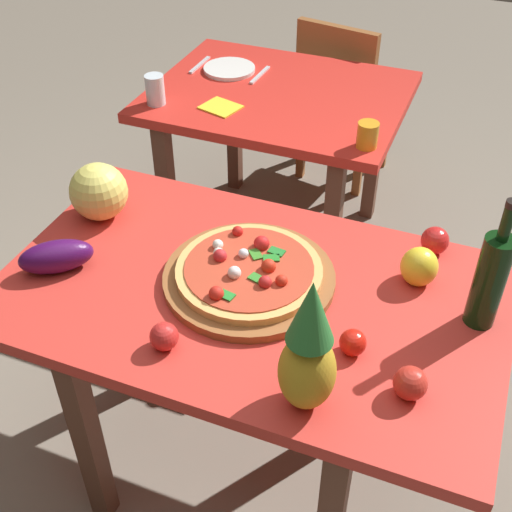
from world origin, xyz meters
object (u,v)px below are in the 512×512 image
pineapple_left (308,353)px  drinking_glass_juice (368,135)px  melon (99,192)px  fork_utensil (200,65)px  display_table (251,315)px  background_table (278,116)px  dining_chair (342,93)px  eggplant (56,257)px  tomato_by_bottle (410,383)px  tomato_near_board (353,343)px  bell_pepper (419,267)px  pizza_board (249,278)px  tomato_at_corner (435,240)px  dinner_plate (229,69)px  knife_utensil (260,75)px  wine_bottle (490,279)px  drinking_glass_water (155,90)px  tomato_beside_pepper (164,336)px  napkin_folded (221,107)px  pizza (249,270)px

pineapple_left → drinking_glass_juice: 1.16m
melon → fork_utensil: melon is taller
display_table → melon: 0.59m
display_table → pineapple_left: bearing=-50.1°
pineapple_left → fork_utensil: 1.85m
background_table → dining_chair: size_ratio=1.19×
eggplant → tomato_by_bottle: (0.98, -0.08, -0.01)m
tomato_near_board → display_table: bearing=159.2°
background_table → tomato_by_bottle: tomato_by_bottle is taller
tomato_near_board → drinking_glass_juice: (-0.21, 0.96, 0.01)m
drinking_glass_juice → melon: bearing=-132.6°
background_table → bell_pepper: bearing=-51.9°
pizza_board → melon: 0.54m
display_table → background_table: 1.19m
tomato_at_corner → dinner_plate: tomato_at_corner is taller
fork_utensil → pizza_board: bearing=-58.4°
background_table → melon: bearing=-101.6°
bell_pepper → background_table: bearing=128.1°
melon → tomato_near_board: bearing=-17.1°
display_table → background_table: size_ratio=1.32×
melon → tomato_at_corner: (0.96, 0.19, -0.05)m
tomato_at_corner → drinking_glass_juice: drinking_glass_juice is taller
knife_utensil → fork_utensil: bearing=-177.4°
dining_chair → display_table: bearing=107.8°
melon → knife_utensil: melon is taller
wine_bottle → drinking_glass_juice: (-0.48, 0.74, -0.09)m
pineapple_left → drinking_glass_water: bearing=130.6°
dining_chair → drinking_glass_water: drinking_glass_water is taller
dining_chair → drinking_glass_water: 1.09m
melon → dining_chair: bearing=79.1°
tomato_beside_pepper → tomato_at_corner: bearing=48.5°
background_table → tomato_at_corner: 1.11m
tomato_by_bottle → drinking_glass_juice: drinking_glass_juice is taller
fork_utensil → pineapple_left: bearing=-56.5°
fork_utensil → bell_pepper: bearing=-41.8°
background_table → eggplant: eggplant is taller
dining_chair → tomato_near_board: (0.54, -1.89, 0.30)m
tomato_at_corner → napkin_folded: (-0.92, 0.59, -0.04)m
napkin_folded → background_table: bearing=53.4°
tomato_by_bottle → dining_chair: bearing=109.3°
bell_pepper → tomato_near_board: bearing=-106.7°
dinner_plate → fork_utensil: dinner_plate is taller
tomato_by_bottle → dinner_plate: 1.79m
drinking_glass_water → background_table: bearing=33.9°
dining_chair → fork_utensil: size_ratio=4.72×
pizza → melon: 0.54m
background_table → drinking_glass_juice: size_ratio=11.04×
wine_bottle → melon: 1.12m
fork_utensil → knife_utensil: 0.28m
tomato_beside_pepper → pineapple_left: bearing=-5.0°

